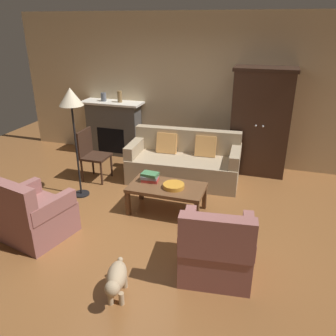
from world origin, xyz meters
name	(u,v)px	position (x,y,z in m)	size (l,w,h in m)	color
ground_plane	(144,218)	(0.00, 0.00, 0.00)	(9.60, 9.60, 0.00)	brown
back_wall	(190,90)	(0.00, 2.55, 1.40)	(7.20, 0.10, 2.80)	beige
fireplace	(114,128)	(-1.55, 2.30, 0.57)	(1.26, 0.48, 1.12)	#4C4947
armoire	(260,122)	(1.40, 2.22, 0.96)	(1.06, 0.57, 1.91)	#382319
couch	(184,163)	(0.20, 1.46, 0.32)	(1.97, 0.97, 0.86)	tan
coffee_table	(167,189)	(0.26, 0.29, 0.37)	(1.10, 0.60, 0.42)	brown
fruit_bowl	(174,186)	(0.37, 0.27, 0.45)	(0.31, 0.31, 0.06)	orange
book_stack	(150,177)	(-0.03, 0.37, 0.49)	(0.26, 0.20, 0.14)	#B73833
mantel_vase_slate	(104,97)	(-1.73, 2.28, 1.20)	(0.11, 0.11, 0.17)	#565B66
mantel_vase_bronze	(120,97)	(-1.37, 2.28, 1.23)	(0.09, 0.09, 0.22)	olive
armchair_near_left	(33,216)	(-1.18, -0.85, 0.32)	(0.92, 0.92, 0.88)	#935B56
armchair_near_right	(216,250)	(1.19, -0.84, 0.32)	(0.86, 0.86, 0.88)	#935B56
side_chair_wooden	(91,152)	(-1.37, 1.01, 0.51)	(0.44, 0.44, 0.90)	#382319
floor_lamp	(71,104)	(-1.24, 0.38, 1.51)	(0.36, 0.36, 1.74)	black
dog	(116,279)	(0.31, -1.51, 0.25)	(0.30, 0.56, 0.39)	tan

